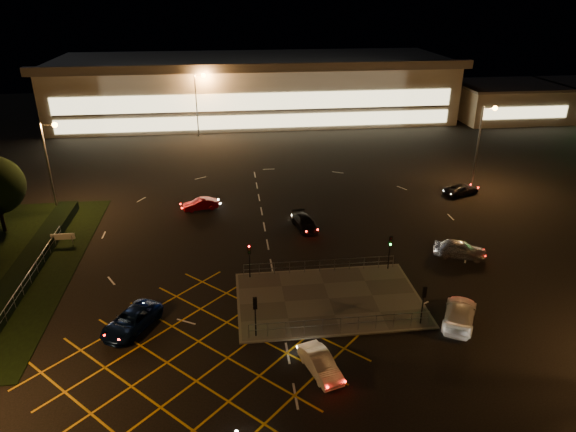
{
  "coord_description": "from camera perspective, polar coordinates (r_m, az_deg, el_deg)",
  "views": [
    {
      "loc": [
        -5.3,
        -35.5,
        22.59
      ],
      "look_at": [
        0.2,
        9.96,
        2.0
      ],
      "focal_mm": 32.0,
      "sensor_mm": 36.0,
      "label": 1
    }
  ],
  "objects": [
    {
      "name": "ground",
      "position": [
        42.41,
        1.36,
        -7.98
      ],
      "size": [
        180.0,
        180.0,
        0.0
      ],
      "primitive_type": "plane",
      "color": "black",
      "rests_on": "ground"
    },
    {
      "name": "pedestrian_island",
      "position": [
        41.03,
        4.56,
        -9.19
      ],
      "size": [
        14.0,
        9.0,
        0.12
      ],
      "primitive_type": "cube",
      "color": "#4C4944",
      "rests_on": "ground"
    },
    {
      "name": "hedge",
      "position": [
        50.24,
        -26.78,
        -4.71
      ],
      "size": [
        2.0,
        26.0,
        1.0
      ],
      "primitive_type": "cube",
      "color": "black",
      "rests_on": "ground"
    },
    {
      "name": "supermarket",
      "position": [
        99.12,
        -3.84,
        14.12
      ],
      "size": [
        72.0,
        26.5,
        10.5
      ],
      "color": "beige",
      "rests_on": "ground"
    },
    {
      "name": "retail_unit_a",
      "position": [
        104.94,
        23.02,
        11.7
      ],
      "size": [
        18.8,
        14.8,
        6.35
      ],
      "color": "beige",
      "rests_on": "ground"
    },
    {
      "name": "streetlight_nw",
      "position": [
        58.76,
        -24.85,
        6.12
      ],
      "size": [
        1.78,
        0.56,
        10.03
      ],
      "color": "slate",
      "rests_on": "ground"
    },
    {
      "name": "streetlight_ne",
      "position": [
        64.97,
        20.83,
        8.36
      ],
      "size": [
        1.78,
        0.56,
        10.03
      ],
      "color": "slate",
      "rests_on": "ground"
    },
    {
      "name": "streetlight_far_left",
      "position": [
        85.13,
        -9.9,
        13.01
      ],
      "size": [
        1.78,
        0.56,
        10.03
      ],
      "color": "slate",
      "rests_on": "ground"
    },
    {
      "name": "streetlight_far_right",
      "position": [
        94.04,
        16.0,
        13.5
      ],
      "size": [
        1.78,
        0.56,
        10.03
      ],
      "color": "slate",
      "rests_on": "ground"
    },
    {
      "name": "signal_sw",
      "position": [
        35.8,
        -3.67,
        -10.24
      ],
      "size": [
        0.28,
        0.3,
        3.15
      ],
      "rotation": [
        0.0,
        0.0,
        3.14
      ],
      "color": "black",
      "rests_on": "pedestrian_island"
    },
    {
      "name": "signal_se",
      "position": [
        38.16,
        14.84,
        -8.7
      ],
      "size": [
        0.28,
        0.3,
        3.15
      ],
      "rotation": [
        0.0,
        0.0,
        3.14
      ],
      "color": "black",
      "rests_on": "pedestrian_island"
    },
    {
      "name": "signal_nw",
      "position": [
        42.62,
        -4.33,
        -4.19
      ],
      "size": [
        0.28,
        0.3,
        3.15
      ],
      "color": "black",
      "rests_on": "pedestrian_island"
    },
    {
      "name": "signal_ne",
      "position": [
        44.63,
        11.26,
        -3.24
      ],
      "size": [
        0.28,
        0.3,
        3.15
      ],
      "color": "black",
      "rests_on": "pedestrian_island"
    },
    {
      "name": "car_queue_white",
      "position": [
        33.97,
        3.6,
        -16.03
      ],
      "size": [
        2.54,
        4.28,
        1.33
      ],
      "primitive_type": "imported",
      "rotation": [
        0.0,
        0.0,
        0.3
      ],
      "color": "white",
      "rests_on": "ground"
    },
    {
      "name": "car_left_blue",
      "position": [
        39.1,
        -17.01,
        -11.06
      ],
      "size": [
        4.48,
        5.52,
        1.4
      ],
      "primitive_type": "imported",
      "rotation": [
        0.0,
        0.0,
        5.77
      ],
      "color": "#0C1C49",
      "rests_on": "ground"
    },
    {
      "name": "car_far_dkgrey",
      "position": [
        52.08,
        1.85,
        -0.74
      ],
      "size": [
        2.66,
        4.66,
        1.27
      ],
      "primitive_type": "imported",
      "rotation": [
        0.0,
        0.0,
        0.21
      ],
      "color": "black",
      "rests_on": "ground"
    },
    {
      "name": "car_right_silver",
      "position": [
        49.12,
        18.56,
        -3.5
      ],
      "size": [
        5.01,
        3.5,
        1.58
      ],
      "primitive_type": "imported",
      "rotation": [
        0.0,
        0.0,
        1.18
      ],
      "color": "#ABADB3",
      "rests_on": "ground"
    },
    {
      "name": "car_circ_red",
      "position": [
        57.3,
        -9.71,
        1.3
      ],
      "size": [
        3.98,
        2.08,
        1.25
      ],
      "primitive_type": "imported",
      "rotation": [
        0.0,
        0.0,
        4.92
      ],
      "color": "maroon",
      "rests_on": "ground"
    },
    {
      "name": "car_east_grey",
      "position": [
        63.98,
        18.68,
        2.81
      ],
      "size": [
        4.89,
        3.45,
        1.24
      ],
      "primitive_type": "imported",
      "rotation": [
        0.0,
        0.0,
        1.92
      ],
      "color": "black",
      "rests_on": "ground"
    },
    {
      "name": "car_approach_white",
      "position": [
        40.06,
        18.54,
        -10.26
      ],
      "size": [
        4.41,
        5.58,
        1.51
      ],
      "primitive_type": "imported",
      "rotation": [
        0.0,
        0.0,
        2.63
      ],
      "color": "silver",
      "rests_on": "ground"
    }
  ]
}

